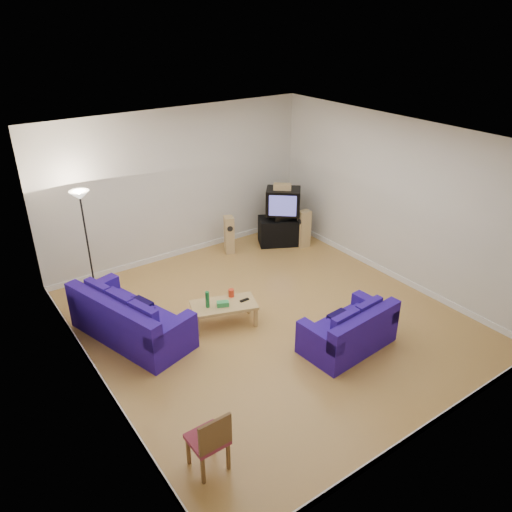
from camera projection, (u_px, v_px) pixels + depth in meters
room at (270, 241)px, 8.12m from camera, size 6.01×6.51×3.21m
sofa_three_seat at (129, 322)px, 8.21m from camera, size 1.52×2.34×0.83m
sofa_loveseat at (350, 333)px, 7.97m from camera, size 1.58×0.97×0.76m
coffee_table at (224, 307)px, 8.55m from camera, size 1.23×0.88×0.40m
bottle at (207, 299)px, 8.38m from camera, size 0.09×0.09×0.29m
tissue_box at (223, 304)px, 8.45m from camera, size 0.23×0.18×0.08m
red_canister at (231, 293)px, 8.72m from camera, size 0.12×0.12×0.14m
remote at (244, 300)px, 8.62m from camera, size 0.17×0.05×0.02m
tv_stand at (281, 231)px, 11.54m from camera, size 1.17×0.98×0.62m
av_receiver at (282, 216)px, 11.38m from camera, size 0.55×0.49×0.11m
television at (283, 201)px, 11.23m from camera, size 0.94×0.91×0.59m
centre_speaker at (282, 187)px, 11.03m from camera, size 0.40×0.37×0.14m
speaker_left at (229, 235)px, 11.05m from camera, size 0.28×0.31×0.85m
speaker_right at (304, 229)px, 11.33m from camera, size 0.28×0.22×0.87m
floor_lamp at (82, 210)px, 8.90m from camera, size 0.35×0.35×2.06m
dining_chair at (210, 439)px, 5.74m from camera, size 0.43×0.43×0.88m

